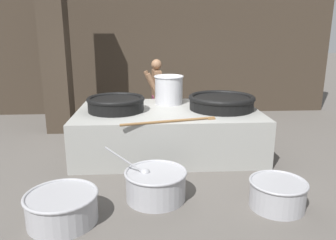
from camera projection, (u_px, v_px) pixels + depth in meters
ground_plane at (168, 151)px, 6.13m from camera, size 60.00×60.00×0.00m
back_wall at (161, 37)px, 8.68m from camera, size 9.16×0.24×4.09m
support_pillar at (54, 38)px, 6.90m from camera, size 0.53×0.53×4.09m
hearth_platform at (168, 130)px, 6.03m from camera, size 3.25×2.00×0.80m
giant_wok_near at (116, 103)px, 5.77m from camera, size 1.02×1.02×0.26m
giant_wok_far at (221, 102)px, 5.91m from camera, size 1.19×1.19×0.26m
stock_pot at (169, 89)px, 6.34m from camera, size 0.57×0.57×0.55m
stirring_paddle at (173, 121)px, 5.07m from camera, size 1.50×0.43×0.04m
cook at (156, 93)px, 7.14m from camera, size 0.40×0.61×1.60m
prep_bowl_vegetables at (156, 183)px, 4.31m from camera, size 1.07×0.83×0.73m
prep_bowl_meat at (278, 193)px, 4.11m from camera, size 0.72×0.72×0.36m
prep_bowl_extra at (62, 206)px, 3.78m from camera, size 0.85×0.85×0.36m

